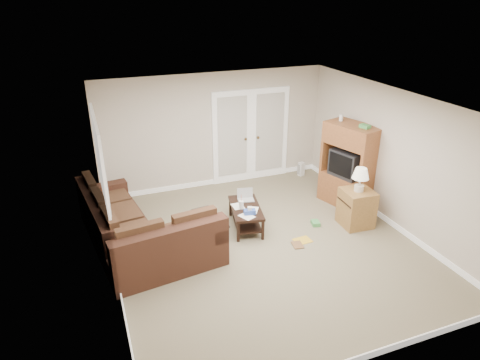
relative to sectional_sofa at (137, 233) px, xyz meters
name	(u,v)px	position (x,y,z in m)	size (l,w,h in m)	color
floor	(264,244)	(2.07, -0.59, -0.34)	(5.50, 5.50, 0.00)	gray
ceiling	(268,103)	(2.07, -0.59, 2.16)	(5.00, 5.50, 0.02)	silver
wall_left	(106,204)	(-0.43, -0.59, 0.91)	(0.02, 5.50, 2.50)	beige
wall_right	(392,159)	(4.57, -0.59, 0.91)	(0.02, 5.50, 2.50)	beige
wall_back	(214,131)	(2.07, 2.16, 0.91)	(5.00, 0.02, 2.50)	beige
wall_front	(371,276)	(2.07, -3.34, 0.91)	(5.00, 0.02, 2.50)	beige
baseboards	(264,242)	(2.07, -0.59, -0.29)	(5.00, 5.50, 0.10)	white
french_doors	(251,136)	(2.92, 2.13, 0.70)	(1.80, 0.05, 2.13)	white
window_left	(100,160)	(-0.40, 0.41, 1.21)	(0.05, 1.92, 1.42)	white
sectional_sofa	(137,233)	(0.00, 0.00, 0.00)	(2.20, 2.87, 0.86)	#402318
coffee_table	(246,216)	(1.99, 0.10, -0.11)	(0.71, 1.11, 0.70)	black
tv_armoire	(349,165)	(4.26, 0.26, 0.52)	(0.85, 1.17, 1.81)	brown
side_cabinet	(357,205)	(3.94, -0.56, 0.08)	(0.57, 0.57, 1.15)	olive
space_heater	(301,169)	(4.10, 1.86, -0.17)	(0.13, 0.11, 0.33)	white
floor_magazine	(303,240)	(2.75, -0.71, -0.33)	(0.30, 0.24, 0.01)	gold
floor_greenbox	(315,223)	(3.24, -0.31, -0.30)	(0.14, 0.19, 0.07)	#479C4E
floor_book	(293,246)	(2.51, -0.81, -0.33)	(0.17, 0.24, 0.02)	brown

